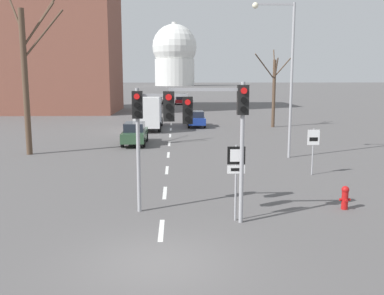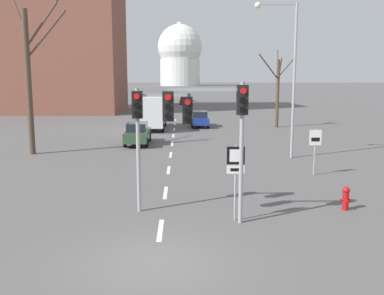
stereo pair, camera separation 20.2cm
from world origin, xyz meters
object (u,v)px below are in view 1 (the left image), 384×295
at_px(traffic_signal_near_right, 216,117).
at_px(route_sign_post, 236,169).
at_px(speed_limit_sign, 313,144).
at_px(sedan_near_left, 157,100).
at_px(fire_hydrant, 345,197).
at_px(sedan_far_left, 135,133).
at_px(delivery_truck, 149,111).
at_px(sedan_mid_centre, 196,119).
at_px(sedan_far_right, 180,100).
at_px(traffic_signal_centre_tall, 156,119).
at_px(sedan_near_right, 182,97).
at_px(street_lamp_right, 285,65).

distance_m(traffic_signal_near_right, route_sign_post, 1.93).
bearing_deg(speed_limit_sign, sedan_near_left, 99.92).
relative_size(traffic_signal_near_right, fire_hydrant, 5.31).
distance_m(route_sign_post, sedan_far_left, 17.78).
height_order(fire_hydrant, delivery_truck, delivery_truck).
height_order(traffic_signal_near_right, speed_limit_sign, traffic_signal_near_right).
xyz_separation_m(sedan_mid_centre, sedan_far_right, (-1.18, 35.60, 0.01)).
relative_size(fire_hydrant, sedan_far_left, 0.19).
relative_size(traffic_signal_near_right, traffic_signal_centre_tall, 1.05).
xyz_separation_m(fire_hydrant, sedan_near_right, (-4.94, 73.87, 0.32)).
bearing_deg(sedan_near_left, sedan_far_right, -16.33).
height_order(traffic_signal_centre_tall, fire_hydrant, traffic_signal_centre_tall).
xyz_separation_m(traffic_signal_near_right, sedan_mid_centre, (0.71, 28.42, -2.78)).
xyz_separation_m(fire_hydrant, street_lamp_right, (0.21, 10.37, 5.08)).
xyz_separation_m(sedan_near_left, sedan_near_right, (4.66, 9.93, 0.03)).
xyz_separation_m(speed_limit_sign, fire_hydrant, (-0.59, -5.69, -1.10)).
height_order(traffic_signal_near_right, sedan_far_right, traffic_signal_near_right).
xyz_separation_m(street_lamp_right, sedan_near_left, (-9.81, 53.57, -4.79)).
xyz_separation_m(sedan_near_right, sedan_far_left, (-4.29, -57.95, 0.03)).
distance_m(sedan_near_left, delivery_truck, 38.83).
height_order(traffic_signal_centre_tall, delivery_truck, traffic_signal_centre_tall).
relative_size(sedan_near_left, sedan_near_right, 0.98).
bearing_deg(traffic_signal_near_right, sedan_near_left, 94.09).
bearing_deg(delivery_truck, sedan_far_left, -92.68).
bearing_deg(traffic_signal_near_right, sedan_far_right, 90.42).
height_order(route_sign_post, street_lamp_right, street_lamp_right).
bearing_deg(speed_limit_sign, sedan_far_right, 95.99).
height_order(traffic_signal_near_right, fire_hydrant, traffic_signal_near_right).
distance_m(traffic_signal_centre_tall, delivery_truck, 25.23).
distance_m(sedan_mid_centre, sedan_far_right, 35.62).
distance_m(sedan_near_left, sedan_far_left, 48.02).
relative_size(fire_hydrant, sedan_far_right, 0.22).
bearing_deg(speed_limit_sign, route_sign_post, -125.33).
relative_size(route_sign_post, sedan_mid_centre, 0.58).
height_order(traffic_signal_near_right, sedan_mid_centre, traffic_signal_near_right).
distance_m(route_sign_post, street_lamp_right, 12.88).
bearing_deg(sedan_far_left, sedan_far_right, 85.32).
bearing_deg(sedan_near_left, sedan_far_left, -89.56).
relative_size(traffic_signal_centre_tall, sedan_far_right, 1.09).
bearing_deg(sedan_near_left, speed_limit_sign, -80.08).
relative_size(street_lamp_right, sedan_far_left, 2.00).
bearing_deg(delivery_truck, fire_hydrant, -70.70).
bearing_deg(sedan_near_left, traffic_signal_centre_tall, -87.63).
height_order(traffic_signal_centre_tall, street_lamp_right, street_lamp_right).
bearing_deg(traffic_signal_centre_tall, speed_limit_sign, 36.86).
relative_size(traffic_signal_centre_tall, street_lamp_right, 0.49).
bearing_deg(sedan_near_left, sedan_mid_centre, -81.70).
bearing_deg(sedan_far_right, street_lamp_right, -83.88).
relative_size(sedan_far_right, delivery_truck, 0.57).
distance_m(traffic_signal_near_right, sedan_mid_centre, 28.57).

